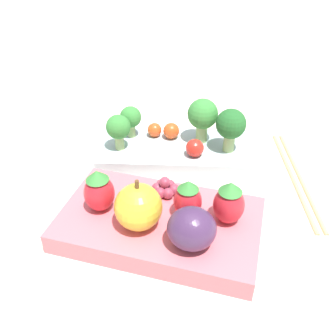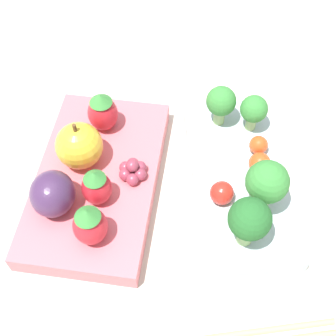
{
  "view_description": "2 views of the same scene",
  "coord_description": "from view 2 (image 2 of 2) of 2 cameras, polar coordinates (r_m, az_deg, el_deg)",
  "views": [
    {
      "loc": [
        0.03,
        -0.37,
        0.3
      ],
      "look_at": [
        -0.01,
        -0.01,
        0.03
      ],
      "focal_mm": 40.0,
      "sensor_mm": 36.0,
      "label": 1
    },
    {
      "loc": [
        0.26,
        -0.01,
        0.43
      ],
      "look_at": [
        -0.01,
        -0.01,
        0.03
      ],
      "focal_mm": 50.0,
      "sensor_mm": 36.0,
      "label": 2
    }
  ],
  "objects": [
    {
      "name": "broccoli_floret_2",
      "position": [
        0.52,
        10.41,
        6.96
      ],
      "size": [
        0.03,
        0.03,
        0.05
      ],
      "color": "#93B770",
      "rests_on": "bento_box_savoury"
    },
    {
      "name": "grape_cluster",
      "position": [
        0.48,
        -4.33,
        -0.27
      ],
      "size": [
        0.03,
        0.03,
        0.02
      ],
      "color": "#93384C",
      "rests_on": "bento_box_fruit"
    },
    {
      "name": "plum",
      "position": [
        0.46,
        -13.9,
        -3.06
      ],
      "size": [
        0.05,
        0.04,
        0.04
      ],
      "color": "#42284C",
      "rests_on": "bento_box_fruit"
    },
    {
      "name": "bento_box_fruit",
      "position": [
        0.5,
        -8.6,
        -1.52
      ],
      "size": [
        0.23,
        0.16,
        0.02
      ],
      "color": "#DB6670",
      "rests_on": "ground_plane"
    },
    {
      "name": "broccoli_floret_0",
      "position": [
        0.43,
        9.9,
        -6.28
      ],
      "size": [
        0.04,
        0.04,
        0.06
      ],
      "color": "#93B770",
      "rests_on": "bento_box_savoury"
    },
    {
      "name": "strawberry_2",
      "position": [
        0.44,
        -9.5,
        -6.82
      ],
      "size": [
        0.03,
        0.03,
        0.05
      ],
      "color": "red",
      "rests_on": "bento_box_fruit"
    },
    {
      "name": "broccoli_floret_3",
      "position": [
        0.45,
        11.97,
        -1.83
      ],
      "size": [
        0.04,
        0.04,
        0.06
      ],
      "color": "#93B770",
      "rests_on": "bento_box_savoury"
    },
    {
      "name": "strawberry_0",
      "position": [
        0.46,
        -8.72,
        -2.25
      ],
      "size": [
        0.03,
        0.03,
        0.05
      ],
      "color": "red",
      "rests_on": "bento_box_fruit"
    },
    {
      "name": "ground_plane",
      "position": [
        0.5,
        0.81,
        -3.19
      ],
      "size": [
        4.0,
        4.0,
        0.0
      ],
      "primitive_type": "plane",
      "color": "beige"
    },
    {
      "name": "broccoli_floret_1",
      "position": [
        0.52,
        6.48,
        7.96
      ],
      "size": [
        0.03,
        0.03,
        0.05
      ],
      "color": "#93B770",
      "rests_on": "bento_box_savoury"
    },
    {
      "name": "strawberry_1",
      "position": [
        0.51,
        -7.99,
        6.83
      ],
      "size": [
        0.03,
        0.03,
        0.05
      ],
      "color": "red",
      "rests_on": "bento_box_fruit"
    },
    {
      "name": "apple",
      "position": [
        0.49,
        -10.77,
        2.69
      ],
      "size": [
        0.05,
        0.05,
        0.06
      ],
      "color": "gold",
      "rests_on": "bento_box_fruit"
    },
    {
      "name": "cherry_tomato_2",
      "position": [
        0.47,
        6.58,
        -3.05
      ],
      "size": [
        0.02,
        0.02,
        0.02
      ],
      "color": "red",
      "rests_on": "bento_box_savoury"
    },
    {
      "name": "cherry_tomato_0",
      "position": [
        0.51,
        10.98,
        2.75
      ],
      "size": [
        0.02,
        0.02,
        0.02
      ],
      "color": "#DB4C1E",
      "rests_on": "bento_box_savoury"
    },
    {
      "name": "bento_box_savoury",
      "position": [
        0.5,
        8.54,
        -1.45
      ],
      "size": [
        0.21,
        0.11,
        0.02
      ],
      "color": "silver",
      "rests_on": "ground_plane"
    },
    {
      "name": "cherry_tomato_1",
      "position": [
        0.5,
        11.11,
        0.59
      ],
      "size": [
        0.02,
        0.02,
        0.02
      ],
      "color": "#DB4C1E",
      "rests_on": "bento_box_savoury"
    }
  ]
}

